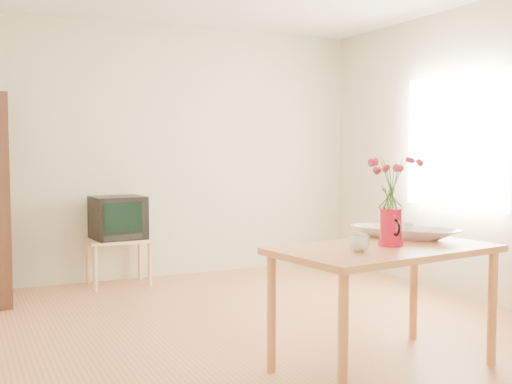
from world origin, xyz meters
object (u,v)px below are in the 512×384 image
mug (359,243)px  bowl (405,206)px  table (385,261)px  television (118,217)px  pitcher (391,228)px

mug → bowl: 0.66m
bowl → mug: bearing=-151.2°
mug → table: bearing=156.2°
table → television: 3.18m
pitcher → bowl: (0.27, 0.21, 0.11)m
table → television: size_ratio=2.79×
mug → television: (-0.68, 3.13, -0.13)m
pitcher → mug: (-0.29, -0.10, -0.06)m
pitcher → table: bearing=-155.5°
pitcher → television: pitcher is taller
pitcher → television: bearing=122.4°
pitcher → bowl: bowl is taller
mug → television: television is taller
table → pitcher: pitcher is taller
television → pitcher: bearing=-77.4°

